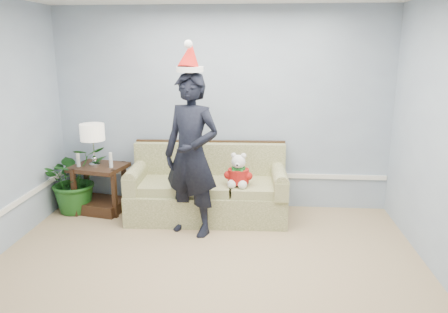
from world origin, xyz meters
name	(u,v)px	position (x,y,z in m)	size (l,w,h in m)	color
room_shell	(195,155)	(0.00, 0.00, 1.35)	(4.54, 5.04, 2.74)	tan
wainscot_trim	(108,205)	(-1.18, 1.18, 0.45)	(4.49, 4.99, 0.06)	white
sofa	(208,191)	(-0.15, 2.08, 0.34)	(2.05, 0.93, 0.95)	#5B6530
side_table	(101,193)	(-1.61, 2.11, 0.25)	(0.77, 0.69, 0.64)	#3C2616
table_lamp	(92,134)	(-1.66, 2.10, 1.07)	(0.31, 0.31, 0.56)	silver
candle_pair	(94,160)	(-1.63, 2.03, 0.73)	(0.49, 0.05, 0.20)	silver
houseplant	(75,178)	(-1.94, 2.09, 0.46)	(0.83, 0.72, 0.92)	#1A5019
man	(192,155)	(-0.27, 1.54, 0.96)	(0.70, 0.46, 1.91)	black
santa_hat	(190,58)	(-0.27, 1.55, 2.05)	(0.38, 0.41, 0.36)	white
teddy_bear	(238,174)	(0.26, 1.84, 0.65)	(0.29, 0.31, 0.43)	white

